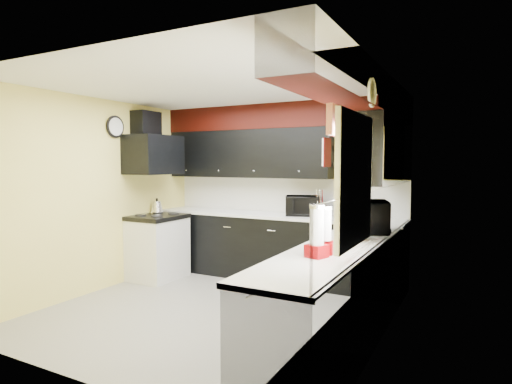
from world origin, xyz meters
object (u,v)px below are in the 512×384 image
knife_block (352,209)px  toaster_oven (303,206)px  microwave (369,216)px  utensil_crock (319,212)px  kettle (157,207)px

knife_block → toaster_oven: bearing=161.9°
toaster_oven → microwave: size_ratio=0.80×
utensil_crock → knife_block: (0.42, 0.07, 0.06)m
kettle → toaster_oven: bearing=15.4°
microwave → knife_block: size_ratio=2.33×
utensil_crock → kettle: (-2.36, -0.54, -0.00)m
utensil_crock → knife_block: size_ratio=0.55×
kettle → microwave: bearing=-6.7°
kettle → utensil_crock: bearing=12.8°
knife_block → utensil_crock: bearing=169.2°
utensil_crock → kettle: 2.42m
microwave → knife_block: (-0.45, 0.98, -0.04)m
microwave → utensil_crock: bearing=24.9°
microwave → kettle: microwave is taller
microwave → toaster_oven: bearing=30.7°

